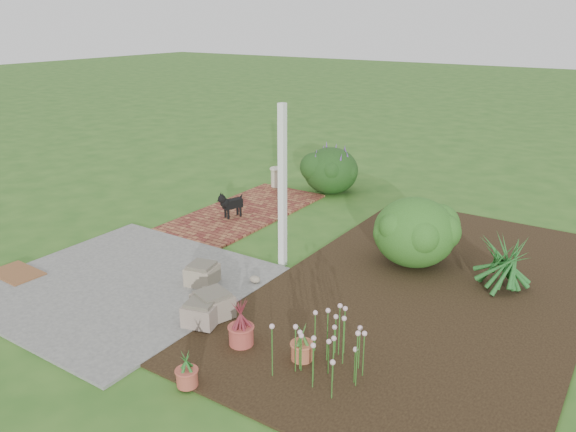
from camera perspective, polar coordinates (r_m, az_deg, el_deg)
The scene contains 19 objects.
ground at distance 8.84m, azimuth -2.52°, elevation -4.76°, with size 80.00×80.00×0.00m, color #2B5B1C.
concrete_patio at distance 8.48m, azimuth -16.54°, elevation -6.59°, with size 3.50×3.50×0.04m, color #5C5C59.
brick_path at distance 11.08m, azimuth -4.33°, elevation 0.47°, with size 1.60×3.50×0.04m, color maroon.
garden_bed at distance 8.20m, azimuth 14.04°, elevation -7.32°, with size 4.00×7.00×0.03m, color black.
veranda_post at distance 8.31m, azimuth -0.57°, elevation 2.86°, with size 0.10×0.10×2.50m, color white.
stone_trough_near at distance 7.27m, azimuth -7.65°, elevation -9.02°, with size 0.43×0.43×0.29m, color #736354.
stone_trough_mid at distance 7.14m, azimuth -8.73°, elevation -9.73°, with size 0.40×0.40×0.27m, color #726154.
stone_trough_far at distance 8.13m, azimuth -8.71°, elevation -5.93°, with size 0.40×0.40×0.26m, color gray.
coir_doormat at distance 9.30m, azimuth -25.86°, elevation -5.22°, with size 0.78×0.50×0.02m, color brown.
black_dog at distance 10.64m, azimuth -5.87°, elevation 1.31°, with size 0.30×0.53×0.47m.
cream_ceramic_urn at distance 12.58m, azimuth -1.05°, elevation 3.95°, with size 0.31×0.31×0.41m, color beige.
evergreen_shrub at distance 8.79m, azimuth 12.75°, elevation -1.42°, with size 1.26×1.26×1.07m, color #1B3E10.
agapanthus_clump_back at distance 8.35m, azimuth 21.11°, elevation -4.10°, with size 0.99×0.99×0.89m, color #0C3A14, non-canonical shape.
agapanthus_clump_front at distance 9.80m, azimuth 12.59°, elevation -0.13°, with size 0.87×0.87×0.77m, color #183E0E, non-canonical shape.
pink_flower_patch at distance 6.14m, azimuth 3.69°, elevation -12.90°, with size 1.00×1.00×0.64m, color #113D0F, non-canonical shape.
terracotta_pot_bronze at distance 6.70m, azimuth -4.78°, elevation -11.96°, with size 0.29×0.29×0.23m, color #A34137.
terracotta_pot_small_left at distance 6.43m, azimuth 1.43°, elevation -13.56°, with size 0.24×0.24×0.20m, color #AA5939.
terracotta_pot_small_right at distance 6.13m, azimuth -10.22°, elevation -15.84°, with size 0.22×0.22×0.19m, color #A44737.
purple_flowering_bush at distance 12.28m, azimuth 4.37°, elevation 4.75°, with size 1.19×1.19×1.01m, color black.
Camera 1 is at (4.77, -6.49, 3.65)m, focal length 35.00 mm.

